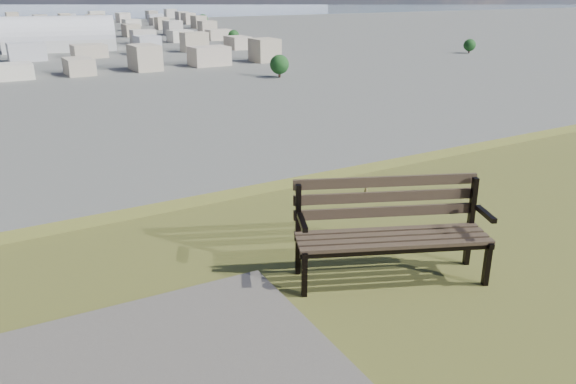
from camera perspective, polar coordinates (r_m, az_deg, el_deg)
park_bench at (r=5.59m, az=10.32°, el=-3.26°), size 1.94×1.29×0.97m
grass_tufts at (r=4.25m, az=12.65°, el=-18.53°), size 12.49×7.38×0.28m
arena at (r=291.65m, az=-22.10°, el=14.11°), size 51.91×29.77×20.61m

